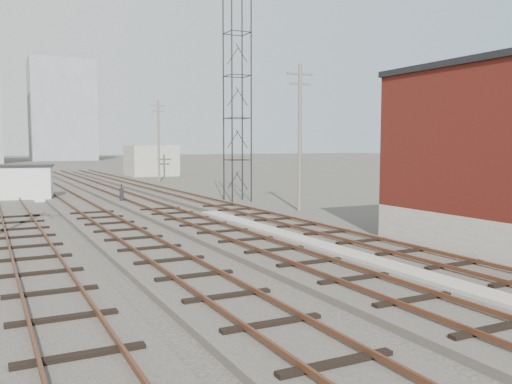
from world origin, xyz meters
TOP-DOWN VIEW (x-y plane):
  - ground at (0.00, 60.00)m, footprint 320.00×320.00m
  - track_right at (2.50, 39.00)m, footprint 3.20×90.00m
  - track_mid_right at (-1.50, 39.00)m, footprint 3.20×90.00m
  - track_mid_left at (-5.50, 39.00)m, footprint 3.20×90.00m
  - track_left at (-9.50, 39.00)m, footprint 3.20×90.00m
  - platform_curb at (0.50, 14.00)m, footprint 0.90×28.00m
  - lattice_tower at (5.50, 35.00)m, footprint 1.60×1.60m
  - utility_pole_right_a at (6.50, 28.00)m, footprint 1.80×0.24m
  - utility_pole_right_b at (6.50, 58.00)m, footprint 1.80×0.24m
  - apartment_right at (8.00, 150.00)m, footprint 16.00×12.00m
  - shed_right at (9.00, 70.00)m, footprint 6.00×6.00m
  - switch_stand at (-2.40, 37.18)m, footprint 0.36×0.36m
  - site_trailer at (-9.46, 42.27)m, footprint 6.61×3.75m

SIDE VIEW (x-z plane):
  - ground at x=0.00m, z-range 0.00..0.00m
  - track_right at x=2.50m, z-range -0.09..0.30m
  - track_mid_right at x=-1.50m, z-range -0.09..0.30m
  - track_mid_left at x=-5.50m, z-range -0.09..0.30m
  - track_left at x=-9.50m, z-range -0.09..0.30m
  - platform_curb at x=0.50m, z-range 0.00..0.26m
  - switch_stand at x=-2.40m, z-range -0.04..1.24m
  - site_trailer at x=-9.46m, z-range 0.01..2.64m
  - shed_right at x=9.00m, z-range 0.00..4.00m
  - utility_pole_right_a at x=6.50m, z-range 0.30..9.30m
  - utility_pole_right_b at x=6.50m, z-range 0.30..9.30m
  - lattice_tower at x=5.50m, z-range 0.00..15.00m
  - apartment_right at x=8.00m, z-range 0.00..26.00m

